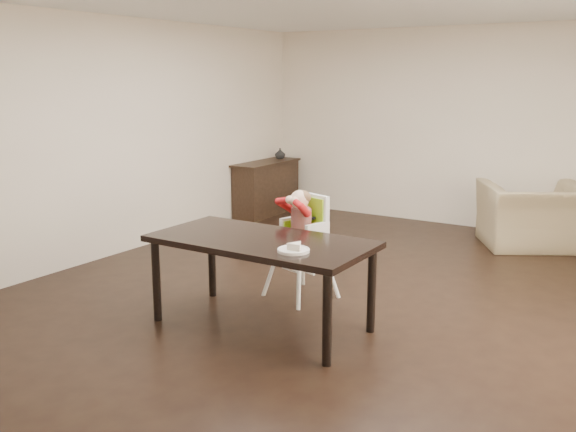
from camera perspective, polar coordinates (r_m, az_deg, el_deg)
name	(u,v)px	position (r m, az deg, el deg)	size (l,w,h in m)	color
ground	(350,297)	(6.11, 5.52, -7.20)	(7.00, 7.00, 0.00)	black
room_walls	(354,97)	(5.76, 5.90, 10.47)	(6.02, 7.02, 2.71)	beige
dining_table	(261,248)	(5.22, -2.40, -2.85)	(1.80, 0.90, 0.75)	black
high_chair	(303,222)	(5.91, 1.34, -0.52)	(0.53, 0.53, 1.02)	white
plate	(294,249)	(4.79, 0.56, -2.93)	(0.32, 0.32, 0.07)	white
armchair	(535,206)	(8.24, 21.11, 0.88)	(1.19, 0.77, 1.04)	tan
sideboard	(266,188)	(9.64, -1.94, 2.53)	(0.44, 1.26, 0.79)	black
vase	(280,154)	(9.89, -0.71, 5.55)	(0.16, 0.17, 0.16)	#99999E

